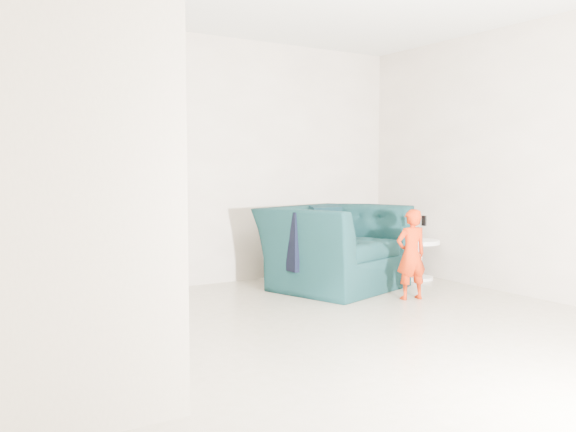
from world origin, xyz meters
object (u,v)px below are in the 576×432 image
object	(u,v)px
staircase	(43,221)
armchair	(334,247)
toddler	(411,254)
side_table	(419,253)

from	to	relation	value
staircase	armchair	bearing A→B (deg)	22.51
toddler	side_table	xyz separation A→B (m)	(0.82, 0.74, -0.13)
toddler	staircase	size ratio (longest dim) A/B	0.24
side_table	staircase	bearing A→B (deg)	-164.49
armchair	staircase	xyz separation A→B (m)	(-3.13, -1.30, 0.51)
side_table	staircase	size ratio (longest dim) A/B	0.13
armchair	toddler	size ratio (longest dim) A/B	1.53
armchair	toddler	xyz separation A→B (m)	(0.30, -0.86, 0.00)
armchair	staircase	bearing A→B (deg)	-175.08
armchair	side_table	xyz separation A→B (m)	(1.12, -0.12, -0.13)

